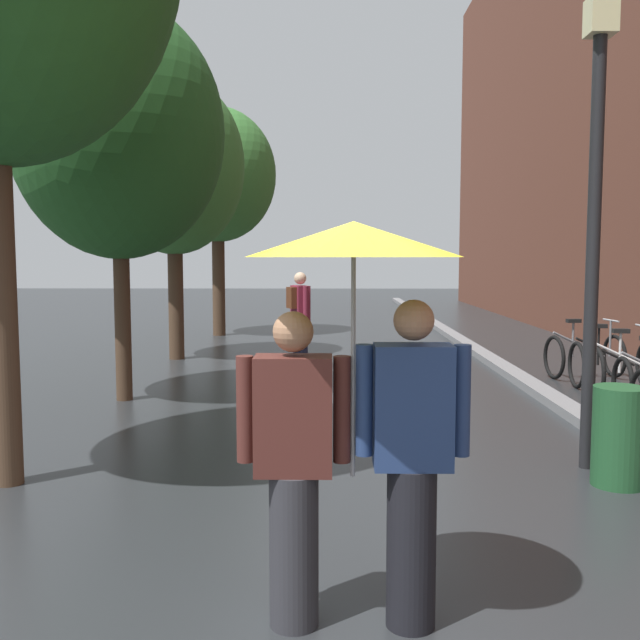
# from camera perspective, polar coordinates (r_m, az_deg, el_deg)

# --- Properties ---
(kerb_strip) EXTENTS (0.30, 36.00, 0.12)m
(kerb_strip) POSITION_cam_1_polar(r_m,az_deg,el_deg) (13.78, 13.23, -2.83)
(kerb_strip) COLOR slate
(kerb_strip) RESTS_ON ground
(street_tree_1) EXTENTS (2.80, 2.80, 5.27)m
(street_tree_1) POSITION_cam_1_polar(r_m,az_deg,el_deg) (9.91, -16.12, 14.47)
(street_tree_1) COLOR #473323
(street_tree_1) RESTS_ON ground
(street_tree_2) EXTENTS (2.65, 2.65, 5.31)m
(street_tree_2) POSITION_cam_1_polar(r_m,az_deg,el_deg) (13.64, -11.84, 12.14)
(street_tree_2) COLOR #473323
(street_tree_2) RESTS_ON ground
(street_tree_3) EXTENTS (2.87, 2.87, 5.57)m
(street_tree_3) POSITION_cam_1_polar(r_m,az_deg,el_deg) (17.61, -8.36, 11.54)
(street_tree_3) COLOR #473323
(street_tree_3) RESTS_ON ground
(parked_bicycle_4) EXTENTS (1.12, 0.77, 0.96)m
(parked_bicycle_4) POSITION_cam_1_polar(r_m,az_deg,el_deg) (10.58, 24.23, -3.81)
(parked_bicycle_4) COLOR black
(parked_bicycle_4) RESTS_ON ground
(parked_bicycle_5) EXTENTS (1.09, 0.72, 0.96)m
(parked_bicycle_5) POSITION_cam_1_polar(r_m,az_deg,el_deg) (11.21, 22.65, -3.27)
(parked_bicycle_5) COLOR black
(parked_bicycle_5) RESTS_ON ground
(parked_bicycle_6) EXTENTS (1.17, 0.84, 0.96)m
(parked_bicycle_6) POSITION_cam_1_polar(r_m,az_deg,el_deg) (11.98, 20.72, -2.69)
(parked_bicycle_6) COLOR black
(parked_bicycle_6) RESTS_ON ground
(couple_under_umbrella) EXTENTS (1.20, 1.10, 2.12)m
(couple_under_umbrella) POSITION_cam_1_polar(r_m,az_deg,el_deg) (3.60, 2.77, -3.50)
(couple_under_umbrella) COLOR #2D2D33
(couple_under_umbrella) RESTS_ON ground
(street_lamp_post) EXTENTS (0.24, 0.24, 4.19)m
(street_lamp_post) POSITION_cam_1_polar(r_m,az_deg,el_deg) (6.80, 21.46, 9.16)
(street_lamp_post) COLOR black
(street_lamp_post) RESTS_ON ground
(litter_bin) EXTENTS (0.44, 0.44, 0.85)m
(litter_bin) POSITION_cam_1_polar(r_m,az_deg,el_deg) (6.52, 23.16, -8.70)
(litter_bin) COLOR #1E4C28
(litter_bin) RESTS_ON ground
(pedestrian_walking_midground) EXTENTS (0.43, 0.55, 1.68)m
(pedestrian_walking_midground) POSITION_cam_1_polar(r_m,az_deg,el_deg) (12.02, -1.67, 0.16)
(pedestrian_walking_midground) COLOR #1E233D
(pedestrian_walking_midground) RESTS_ON ground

